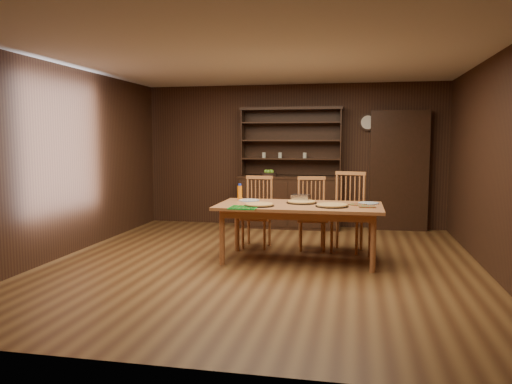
% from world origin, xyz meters
% --- Properties ---
extents(floor, '(6.00, 6.00, 0.00)m').
position_xyz_m(floor, '(0.00, 0.00, 0.00)').
color(floor, brown).
rests_on(floor, ground).
extents(room_shell, '(6.00, 6.00, 6.00)m').
position_xyz_m(room_shell, '(0.00, 0.00, 1.58)').
color(room_shell, silver).
rests_on(room_shell, floor).
extents(china_hutch, '(1.84, 0.52, 2.17)m').
position_xyz_m(china_hutch, '(-0.00, 2.75, 0.60)').
color(china_hutch, black).
rests_on(china_hutch, floor).
extents(doorway, '(1.00, 0.18, 2.10)m').
position_xyz_m(doorway, '(1.90, 2.90, 1.05)').
color(doorway, black).
rests_on(doorway, floor).
extents(wall_clock, '(0.30, 0.05, 0.30)m').
position_xyz_m(wall_clock, '(1.35, 2.96, 1.90)').
color(wall_clock, black).
rests_on(wall_clock, room_shell).
extents(dining_table, '(2.13, 1.07, 0.75)m').
position_xyz_m(dining_table, '(0.44, 0.28, 0.68)').
color(dining_table, '#A9673A').
rests_on(dining_table, floor).
extents(chair_left, '(0.46, 0.44, 1.05)m').
position_xyz_m(chair_left, '(-0.27, 1.06, 0.56)').
color(chair_left, '#C27042').
rests_on(chair_left, floor).
extents(chair_center, '(0.49, 0.47, 1.05)m').
position_xyz_m(chair_center, '(0.54, 1.08, 0.56)').
color(chair_center, '#C27042').
rests_on(chair_center, floor).
extents(chair_right, '(0.54, 0.53, 1.13)m').
position_xyz_m(chair_right, '(1.07, 1.07, 0.60)').
color(chair_right, '#C27042').
rests_on(chair_right, floor).
extents(pizza_left, '(0.39, 0.39, 0.04)m').
position_xyz_m(pizza_left, '(-0.04, 0.02, 0.77)').
color(pizza_left, black).
rests_on(pizza_left, dining_table).
extents(pizza_right, '(0.42, 0.42, 0.04)m').
position_xyz_m(pizza_right, '(0.87, 0.14, 0.77)').
color(pizza_right, black).
rests_on(pizza_right, dining_table).
extents(pizza_center, '(0.41, 0.41, 0.04)m').
position_xyz_m(pizza_center, '(0.46, 0.42, 0.77)').
color(pizza_center, black).
rests_on(pizza_center, dining_table).
extents(cooling_rack, '(0.42, 0.42, 0.02)m').
position_xyz_m(cooling_rack, '(-0.20, -0.20, 0.76)').
color(cooling_rack, '#0B9A25').
rests_on(cooling_rack, dining_table).
extents(plate_left, '(0.29, 0.29, 0.02)m').
position_xyz_m(plate_left, '(-0.28, 0.52, 0.76)').
color(plate_left, silver).
rests_on(plate_left, dining_table).
extents(plate_right, '(0.27, 0.27, 0.02)m').
position_xyz_m(plate_right, '(1.33, 0.53, 0.76)').
color(plate_right, silver).
rests_on(plate_right, dining_table).
extents(foil_dish, '(0.27, 0.21, 0.10)m').
position_xyz_m(foil_dish, '(0.43, 0.59, 0.80)').
color(foil_dish, silver).
rests_on(foil_dish, dining_table).
extents(juice_bottle, '(0.06, 0.06, 0.23)m').
position_xyz_m(juice_bottle, '(-0.43, 0.59, 0.86)').
color(juice_bottle, orange).
rests_on(juice_bottle, dining_table).
extents(pot_holder_a, '(0.21, 0.21, 0.02)m').
position_xyz_m(pot_holder_a, '(1.31, 0.20, 0.76)').
color(pot_holder_a, '#A21215').
rests_on(pot_holder_a, dining_table).
extents(pot_holder_b, '(0.24, 0.24, 0.01)m').
position_xyz_m(pot_holder_b, '(1.19, 0.37, 0.76)').
color(pot_holder_b, '#A21215').
rests_on(pot_holder_b, dining_table).
extents(fruit_bowl, '(0.29, 0.29, 0.12)m').
position_xyz_m(fruit_bowl, '(-0.38, 2.69, 0.98)').
color(fruit_bowl, black).
rests_on(fruit_bowl, china_hutch).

